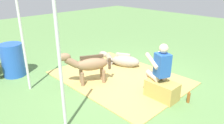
# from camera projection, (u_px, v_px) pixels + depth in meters

# --- Properties ---
(ground_plane) EXTENTS (24.00, 24.00, 0.00)m
(ground_plane) POSITION_uv_depth(u_px,v_px,m) (124.00, 82.00, 5.77)
(ground_plane) COLOR #608C4C
(hay_patch) EXTENTS (3.51, 2.60, 0.02)m
(hay_patch) POSITION_uv_depth(u_px,v_px,m) (119.00, 77.00, 5.99)
(hay_patch) COLOR tan
(hay_patch) RESTS_ON ground
(hay_bale) EXTENTS (0.72, 0.42, 0.42)m
(hay_bale) POSITION_uv_depth(u_px,v_px,m) (162.00, 90.00, 4.91)
(hay_bale) COLOR tan
(hay_bale) RESTS_ON ground
(person_seated) EXTENTS (0.72, 0.58, 1.30)m
(person_seated) POSITION_uv_depth(u_px,v_px,m) (159.00, 68.00, 4.86)
(person_seated) COLOR beige
(person_seated) RESTS_ON ground
(pony_standing) EXTENTS (0.78, 1.24, 0.91)m
(pony_standing) POSITION_uv_depth(u_px,v_px,m) (89.00, 64.00, 5.46)
(pony_standing) COLOR #8C6B4C
(pony_standing) RESTS_ON ground
(pony_lying) EXTENTS (1.32, 0.84, 0.42)m
(pony_lying) POSITION_uv_depth(u_px,v_px,m) (122.00, 60.00, 6.72)
(pony_lying) COLOR gray
(pony_lying) RESTS_ON ground
(soda_bottle) EXTENTS (0.07, 0.07, 0.29)m
(soda_bottle) POSITION_uv_depth(u_px,v_px,m) (189.00, 97.00, 4.76)
(soda_bottle) COLOR brown
(soda_bottle) RESTS_ON ground
(water_barrel) EXTENTS (0.60, 0.60, 0.93)m
(water_barrel) POSITION_uv_depth(u_px,v_px,m) (13.00, 60.00, 5.99)
(water_barrel) COLOR blue
(water_barrel) RESTS_ON ground
(tent_pole_left) EXTENTS (0.06, 0.06, 2.34)m
(tent_pole_left) POSITION_uv_depth(u_px,v_px,m) (60.00, 70.00, 3.57)
(tent_pole_left) COLOR silver
(tent_pole_left) RESTS_ON ground
(tent_pole_right) EXTENTS (0.06, 0.06, 2.34)m
(tent_pole_right) POSITION_uv_depth(u_px,v_px,m) (23.00, 44.00, 4.98)
(tent_pole_right) COLOR silver
(tent_pole_right) RESTS_ON ground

